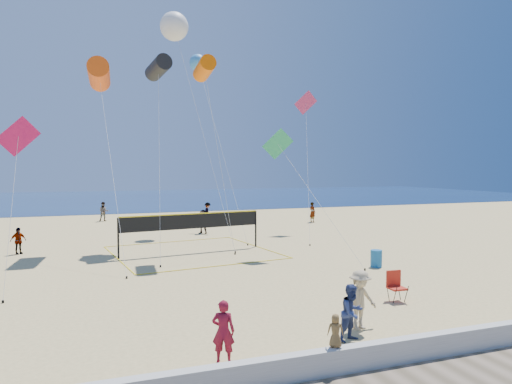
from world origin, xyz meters
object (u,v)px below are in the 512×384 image
object	(u,v)px
woman	(223,331)
trash_barrel	(376,258)
volleyball_net	(192,226)
camp_chair	(395,284)

from	to	relation	value
woman	trash_barrel	distance (m)	12.68
woman	trash_barrel	bearing A→B (deg)	-117.07
volleyball_net	camp_chair	bearing A→B (deg)	-75.13
trash_barrel	woman	bearing A→B (deg)	-140.99
woman	trash_barrel	world-z (taller)	woman
woman	volleyball_net	xyz separation A→B (m)	(2.24, 14.71, 0.73)
camp_chair	trash_barrel	world-z (taller)	camp_chair
woman	camp_chair	distance (m)	7.81
trash_barrel	camp_chair	bearing A→B (deg)	-117.61
trash_barrel	volleyball_net	xyz separation A→B (m)	(-7.61, 6.73, 1.10)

